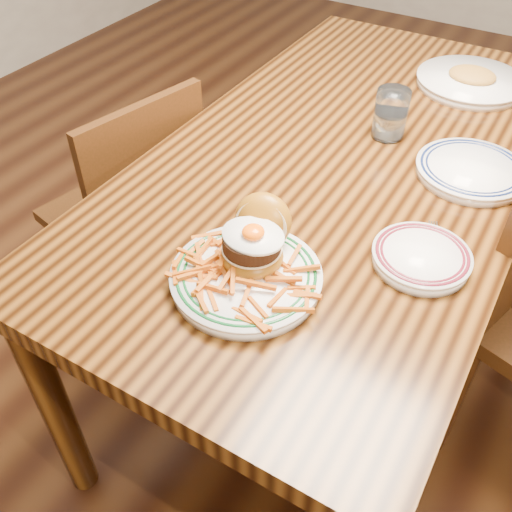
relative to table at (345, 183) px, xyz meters
The scene contains 8 objects.
floor 0.66m from the table, ahead, with size 6.00×6.00×0.00m, color black.
table is the anchor object (origin of this frame).
chair_left 0.65m from the table, 164.58° to the right, with size 0.46×0.46×0.83m.
main_plate 0.50m from the table, 88.53° to the right, with size 0.28×0.30×0.13m.
side_plate 0.41m from the table, 46.24° to the right, with size 0.19×0.20×0.03m.
rear_plate 0.30m from the table, 11.44° to the left, with size 0.25×0.25×0.03m.
water_glass 0.19m from the table, 68.55° to the left, with size 0.08×0.08×0.12m.
far_plate 0.53m from the table, 72.87° to the left, with size 0.30×0.30×0.05m.
Camera 1 is at (0.41, -1.13, 1.50)m, focal length 40.00 mm.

